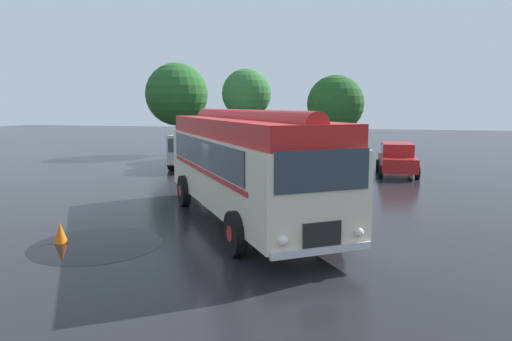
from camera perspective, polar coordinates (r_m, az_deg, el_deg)
name	(u,v)px	position (r m, az deg, el deg)	size (l,w,h in m)	color
ground_plane	(245,221)	(14.46, -1.34, -6.33)	(120.00, 120.00, 0.00)	black
vintage_bus	(244,161)	(14.11, -1.51, 1.15)	(7.81, 9.65, 3.49)	beige
car_near_left	(245,153)	(26.71, -1.40, 2.18)	(2.02, 4.23, 1.66)	#4C5156
car_mid_left	(292,155)	(25.79, 4.50, 1.94)	(2.35, 4.38, 1.66)	silver
car_mid_right	(339,157)	(25.28, 10.32, 1.71)	(2.18, 4.31, 1.66)	navy
car_far_right	(397,159)	(25.09, 17.20, 1.43)	(2.11, 4.27, 1.66)	maroon
box_van	(200,143)	(27.73, -7.03, 3.41)	(2.67, 5.90, 2.50)	silver
tree_far_left	(176,95)	(34.49, -9.98, 9.23)	(4.58, 4.58, 6.72)	#4C3823
tree_left_of_centre	(246,94)	(31.99, -1.23, 9.53)	(3.41, 3.41, 6.14)	#4C3823
tree_centre	(336,102)	(31.67, 9.96, 8.39)	(3.87, 3.87, 5.67)	#4C3823
traffic_cone	(60,233)	(13.21, -23.26, -7.15)	(0.36, 0.36, 0.55)	orange
puddle_patch	(97,244)	(12.79, -19.21, -8.69)	(3.39, 3.39, 0.01)	black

